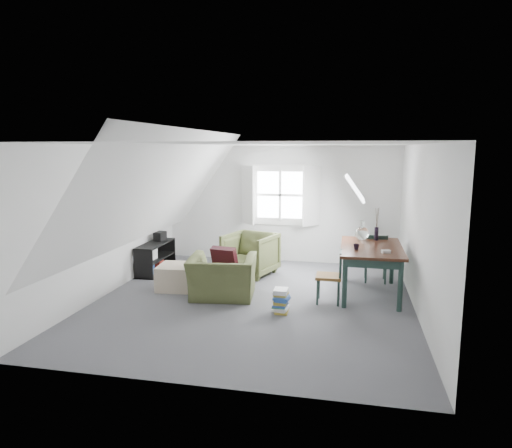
% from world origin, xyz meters
% --- Properties ---
extents(floor, '(5.50, 5.50, 0.00)m').
position_xyz_m(floor, '(0.00, 0.00, 0.00)').
color(floor, '#505055').
rests_on(floor, ground).
extents(ceiling, '(5.50, 5.50, 0.00)m').
position_xyz_m(ceiling, '(0.00, 0.00, 2.50)').
color(ceiling, white).
rests_on(ceiling, wall_back).
extents(wall_back, '(5.00, 0.00, 5.00)m').
position_xyz_m(wall_back, '(0.00, 2.75, 1.25)').
color(wall_back, silver).
rests_on(wall_back, ground).
extents(wall_front, '(5.00, 0.00, 5.00)m').
position_xyz_m(wall_front, '(0.00, -2.75, 1.25)').
color(wall_front, silver).
rests_on(wall_front, ground).
extents(wall_left, '(0.00, 5.50, 5.50)m').
position_xyz_m(wall_left, '(-2.50, 0.00, 1.25)').
color(wall_left, silver).
rests_on(wall_left, ground).
extents(wall_right, '(0.00, 5.50, 5.50)m').
position_xyz_m(wall_right, '(2.50, 0.00, 1.25)').
color(wall_right, silver).
rests_on(wall_right, ground).
extents(slope_left, '(3.19, 5.50, 4.48)m').
position_xyz_m(slope_left, '(-1.55, 0.00, 1.78)').
color(slope_left, white).
rests_on(slope_left, wall_left).
extents(slope_right, '(3.19, 5.50, 4.48)m').
position_xyz_m(slope_right, '(1.55, 0.00, 1.78)').
color(slope_right, white).
rests_on(slope_right, wall_right).
extents(dormer_window, '(1.71, 0.35, 1.30)m').
position_xyz_m(dormer_window, '(0.00, 2.68, 1.45)').
color(dormer_window, white).
rests_on(dormer_window, wall_back).
extents(skylight, '(0.35, 0.75, 0.47)m').
position_xyz_m(skylight, '(1.55, 1.30, 1.75)').
color(skylight, white).
rests_on(skylight, slope_right).
extents(armchair_near, '(1.17, 1.05, 0.69)m').
position_xyz_m(armchair_near, '(-0.54, 0.06, 0.00)').
color(armchair_near, '#454D26').
rests_on(armchair_near, floor).
extents(armchair_far, '(1.12, 1.13, 0.82)m').
position_xyz_m(armchair_far, '(-0.39, 1.49, 0.00)').
color(armchair_far, '#454D26').
rests_on(armchair_far, floor).
extents(throw_pillow, '(0.46, 0.32, 0.44)m').
position_xyz_m(throw_pillow, '(-0.54, 0.21, 0.61)').
color(throw_pillow, '#3C1018').
rests_on(throw_pillow, armchair_near).
extents(ottoman, '(0.69, 0.69, 0.43)m').
position_xyz_m(ottoman, '(-1.44, 0.36, 0.21)').
color(ottoman, tan).
rests_on(ottoman, floor).
extents(dining_table, '(1.00, 1.66, 0.83)m').
position_xyz_m(dining_table, '(1.85, 0.71, 0.72)').
color(dining_table, black).
rests_on(dining_table, floor).
extents(demijohn, '(0.24, 0.24, 0.34)m').
position_xyz_m(demijohn, '(1.70, 1.16, 0.97)').
color(demijohn, silver).
rests_on(demijohn, dining_table).
extents(vase_twigs, '(0.07, 0.08, 0.58)m').
position_xyz_m(vase_twigs, '(1.95, 1.26, 0.96)').
color(vase_twigs, black).
rests_on(vase_twigs, dining_table).
extents(cup, '(0.12, 0.12, 0.09)m').
position_xyz_m(cup, '(1.60, 0.41, 0.83)').
color(cup, black).
rests_on(cup, dining_table).
extents(paper_box, '(0.15, 0.12, 0.04)m').
position_xyz_m(paper_box, '(2.05, 0.26, 0.85)').
color(paper_box, white).
rests_on(paper_box, dining_table).
extents(dining_chair_far, '(0.43, 0.43, 0.91)m').
position_xyz_m(dining_chair_far, '(1.97, 1.50, 0.47)').
color(dining_chair_far, brown).
rests_on(dining_chair_far, floor).
extents(dining_chair_near, '(0.40, 0.40, 0.85)m').
position_xyz_m(dining_chair_near, '(1.22, 0.17, 0.44)').
color(dining_chair_near, brown).
rests_on(dining_chair_near, floor).
extents(media_shelf, '(0.38, 1.14, 0.59)m').
position_xyz_m(media_shelf, '(-2.28, 1.28, 0.26)').
color(media_shelf, black).
rests_on(media_shelf, floor).
extents(electronics_box, '(0.21, 0.27, 0.20)m').
position_xyz_m(electronics_box, '(-2.28, 1.57, 0.67)').
color(electronics_box, black).
rests_on(electronics_box, media_shelf).
extents(magazine_stack, '(0.27, 0.32, 0.36)m').
position_xyz_m(magazine_stack, '(0.52, -0.44, 0.18)').
color(magazine_stack, '#B29933').
rests_on(magazine_stack, floor).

